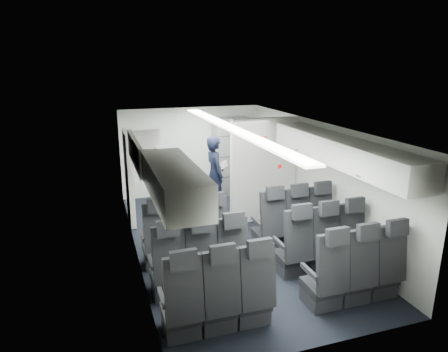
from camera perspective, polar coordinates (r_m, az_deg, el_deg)
cabin_shell at (r=7.06m, az=1.01°, el=-1.05°), size 3.41×6.01×2.16m
seat_row_front at (r=6.85m, az=2.46°, el=-8.08°), size 3.33×0.56×1.24m
seat_row_mid at (r=6.10m, az=5.48°, el=-11.33°), size 3.33×0.56×1.24m
seat_row_rear at (r=5.39m, az=9.43°, el=-15.42°), size 3.33×0.56×1.24m
overhead_bin_left_rear at (r=4.65m, az=-7.20°, el=-0.82°), size 0.53×1.80×0.40m
overhead_bin_left_front_open at (r=6.35m, az=-10.61°, el=2.44°), size 0.64×1.70×0.72m
overhead_bin_right_rear at (r=5.84m, az=20.86°, el=1.71°), size 0.53×1.80×0.40m
overhead_bin_right_front at (r=7.24m, az=12.26°, el=5.01°), size 0.53×1.70×0.40m
bulkhead_partition at (r=8.14m, az=5.69°, el=0.83°), size 1.40×0.15×2.13m
galley_unit at (r=9.89m, az=1.04°, el=2.88°), size 0.85×0.52×1.90m
boarding_door at (r=8.26m, az=-13.41°, el=-0.18°), size 0.12×1.27×1.86m
flight_attendant at (r=8.66m, az=-1.34°, el=0.22°), size 0.44×0.64×1.68m
carry_on_bag at (r=6.09m, az=-10.30°, el=2.52°), size 0.40×0.30×0.23m
papers at (r=8.61m, az=-0.04°, el=1.60°), size 0.19×0.11×0.14m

